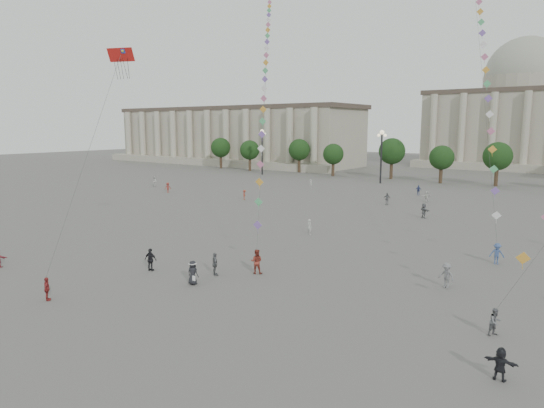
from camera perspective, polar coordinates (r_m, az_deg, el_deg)
The scene contains 26 objects.
ground at distance 34.63m, azimuth -12.50°, elevation -10.38°, with size 360.00×360.00×0.00m, color #5E5B59.
hall_west at distance 152.44m, azimuth -4.72°, elevation 8.01°, with size 84.00×26.22×17.20m.
hall_central at distance 152.60m, azimuth 27.25°, elevation 9.22°, with size 48.30×34.30×35.50m.
tree_row at distance 102.55m, azimuth 22.27°, elevation 5.11°, with size 137.12×5.12×8.00m.
lamp_post_far_west at distance 115.00m, azimuth -1.17°, elevation 7.13°, with size 2.00×0.90×10.65m.
lamp_post_mid_west at distance 99.69m, azimuth 12.76°, elevation 6.59°, with size 2.00×0.90×10.65m.
person_crowd_0 at distance 84.63m, azimuth 16.83°, elevation 1.57°, with size 0.99×0.41×1.68m, color navy.
person_crowd_1 at distance 95.49m, azimuth -13.62°, elevation 2.61°, with size 0.94×0.73×1.94m, color silver.
person_crowd_2 at distance 85.83m, azimuth -12.15°, elevation 1.89°, with size 1.15×0.66×1.77m, color maroon.
person_crowd_3 at distance 25.36m, azimuth 25.28°, elevation -16.65°, with size 1.46×0.46×1.57m, color black.
person_crowd_4 at distance 77.32m, azimuth 17.75°, elevation 0.85°, with size 1.57×0.50×1.70m, color silver.
person_crowd_6 at distance 37.07m, azimuth 19.83°, elevation -7.91°, with size 1.19×0.68×1.84m, color slate.
person_crowd_10 at distance 90.50m, azimuth 4.61°, elevation 2.39°, with size 0.59×0.39×1.61m, color silver.
person_crowd_12 at distance 63.73m, azimuth 17.45°, elevation -0.75°, with size 1.75×0.56×1.88m, color slate.
person_crowd_13 at distance 51.81m, azimuth 4.44°, elevation -2.69°, with size 0.61×0.40×1.67m, color #B9BAB5.
person_crowd_16 at distance 73.03m, azimuth 13.37°, elevation 0.61°, with size 1.05×0.44×1.80m, color slate.
person_crowd_17 at distance 76.00m, azimuth -3.25°, elevation 1.09°, with size 1.01×0.58×1.57m, color #9D3B2A.
tourist_0 at distance 35.79m, azimuth -24.96°, elevation -9.05°, with size 0.93×0.39×1.59m, color maroon.
tourist_3 at distance 38.00m, azimuth -6.72°, elevation -7.03°, with size 1.06×0.44×1.80m, color #5A5B5F.
tourist_4 at distance 40.08m, azimuth -14.09°, elevation -6.37°, with size 1.08×0.45×1.83m, color black.
kite_flyer_0 at distance 38.22m, azimuth -1.83°, elevation -6.77°, with size 0.94×0.74×1.94m, color maroon.
kite_flyer_1 at distance 44.88m, azimuth 24.94°, elevation -5.32°, with size 1.16×0.67×1.80m, color #3A5083.
kite_flyer_2 at distance 30.12m, azimuth 24.78°, elevation -12.49°, with size 0.76×0.59×1.56m, color #5D5E62.
hat_person at distance 36.12m, azimuth -9.31°, elevation -7.92°, with size 0.94×0.68×1.78m.
dragon_kite at distance 41.90m, azimuth -17.36°, elevation 15.30°, with size 2.69×5.22×18.21m.
kite_train_west at distance 63.89m, azimuth -0.68°, elevation 16.61°, with size 29.31×40.77×61.07m.
Camera 1 is at (24.76, -21.33, 11.47)m, focal length 32.00 mm.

